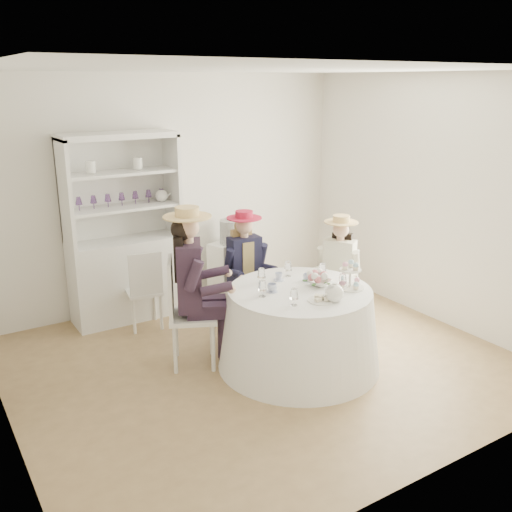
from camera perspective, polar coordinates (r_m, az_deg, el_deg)
ground at (r=5.61m, az=0.55°, el=-10.57°), size 4.50×4.50×0.00m
ceiling at (r=4.97m, az=0.65°, el=18.21°), size 4.50×4.50×0.00m
wall_back at (r=6.85m, az=-8.55°, el=6.37°), size 4.50×0.00×4.50m
wall_front at (r=3.68m, az=17.75°, el=-3.69°), size 4.50×0.00×4.50m
wall_right at (r=6.59m, az=17.36°, el=5.36°), size 0.00×4.50×4.50m
tea_table at (r=5.42m, az=4.33°, el=-7.19°), size 1.53×1.53×0.77m
hutch at (r=6.54m, az=-12.93°, el=0.13°), size 1.29×0.62×2.09m
side_table at (r=7.10m, az=-2.39°, el=-1.43°), size 0.57×0.57×0.69m
hatbox at (r=6.96m, az=-2.44°, el=2.42°), size 0.38×0.38×0.29m
guest_left at (r=5.28m, az=-6.38°, el=-2.23°), size 0.65×0.59×1.54m
guest_mid at (r=6.06m, az=-1.09°, el=-0.77°), size 0.48×0.50×1.31m
guest_right at (r=6.16m, az=8.26°, el=-0.99°), size 0.54×0.50×1.26m
spare_chair at (r=6.24m, az=-11.08°, el=-3.13°), size 0.42×0.42×0.89m
teacup_a at (r=5.19m, az=1.61°, el=-3.26°), size 0.12×0.12×0.07m
teacup_b at (r=5.48m, az=2.29°, el=-2.12°), size 0.09×0.09×0.07m
teacup_c at (r=5.49m, az=5.13°, el=-2.18°), size 0.10×0.10×0.06m
flower_bowl at (r=5.37m, az=6.37°, el=-2.72°), size 0.28×0.28×0.05m
flower_arrangement at (r=5.35m, az=6.14°, el=-2.08°), size 0.19×0.19×0.07m
table_teapot at (r=5.01m, az=7.85°, el=-3.69°), size 0.23×0.17×0.17m
sandwich_plate at (r=5.01m, az=6.50°, el=-4.36°), size 0.23×0.23×0.05m
cupcake_stand at (r=5.34m, az=9.38°, el=-2.24°), size 0.27×0.27×0.25m
stemware_set at (r=5.24m, az=4.44°, el=-2.60°), size 0.83×0.84×0.15m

